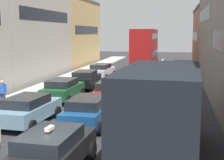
# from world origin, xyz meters

# --- Properties ---
(sidewalk_left) EXTENTS (2.60, 64.00, 0.14)m
(sidewalk_left) POSITION_xyz_m (-6.70, 20.00, 0.07)
(sidewalk_left) COLOR #BABABA
(sidewalk_left) RESTS_ON ground
(lane_stripe_left) EXTENTS (0.16, 60.00, 0.01)m
(lane_stripe_left) POSITION_xyz_m (-1.70, 20.00, 0.01)
(lane_stripe_left) COLOR silver
(lane_stripe_left) RESTS_ON ground
(lane_stripe_right) EXTENTS (0.16, 60.00, 0.01)m
(lane_stripe_right) POSITION_xyz_m (1.70, 20.00, 0.01)
(lane_stripe_right) COLOR silver
(lane_stripe_right) RESTS_ON ground
(building_row_left) EXTENTS (7.20, 43.90, 11.79)m
(building_row_left) POSITION_xyz_m (-12.00, 21.39, 5.36)
(building_row_left) COLOR #B2ADA3
(building_row_left) RESTS_ON ground
(removalist_box_truck) EXTENTS (2.98, 7.80, 3.58)m
(removalist_box_truck) POSITION_xyz_m (3.69, 2.59, 1.97)
(removalist_box_truck) COLOR #1E5933
(removalist_box_truck) RESTS_ON ground
(taxi_centre_lane_front) EXTENTS (2.18, 4.36, 1.66)m
(taxi_centre_lane_front) POSITION_xyz_m (0.14, 1.14, 0.80)
(taxi_centre_lane_front) COLOR black
(taxi_centre_lane_front) RESTS_ON ground
(sedan_centre_lane_second) EXTENTS (2.10, 4.32, 1.49)m
(sedan_centre_lane_second) POSITION_xyz_m (-0.16, 6.80, 0.80)
(sedan_centre_lane_second) COLOR #194C8C
(sedan_centre_lane_second) RESTS_ON ground
(wagon_left_lane_second) EXTENTS (2.23, 4.38, 1.49)m
(wagon_left_lane_second) POSITION_xyz_m (-3.27, 6.50, 0.80)
(wagon_left_lane_second) COLOR #759EB7
(wagon_left_lane_second) RESTS_ON ground
(hatchback_centre_lane_third) EXTENTS (2.19, 4.36, 1.49)m
(hatchback_centre_lane_third) POSITION_xyz_m (-0.15, 12.27, 0.80)
(hatchback_centre_lane_third) COLOR #A51E1E
(hatchback_centre_lane_third) RESTS_ON ground
(sedan_left_lane_third) EXTENTS (2.13, 4.34, 1.49)m
(sedan_left_lane_third) POSITION_xyz_m (-3.59, 12.49, 0.80)
(sedan_left_lane_third) COLOR #19592D
(sedan_left_lane_third) RESTS_ON ground
(coupe_centre_lane_fourth) EXTENTS (2.07, 4.30, 1.49)m
(coupe_centre_lane_fourth) POSITION_xyz_m (-0.03, 18.21, 0.80)
(coupe_centre_lane_fourth) COLOR #B29319
(coupe_centre_lane_fourth) RESTS_ON ground
(sedan_left_lane_fourth) EXTENTS (2.14, 4.34, 1.49)m
(sedan_left_lane_fourth) POSITION_xyz_m (-3.40, 17.52, 0.80)
(sedan_left_lane_fourth) COLOR black
(sedan_left_lane_fourth) RESTS_ON ground
(sedan_centre_lane_fifth) EXTENTS (2.15, 4.35, 1.49)m
(sedan_centre_lane_fifth) POSITION_xyz_m (0.06, 23.82, 0.80)
(sedan_centre_lane_fifth) COLOR gray
(sedan_centre_lane_fifth) RESTS_ON ground
(sedan_left_lane_fifth) EXTENTS (2.29, 4.41, 1.49)m
(sedan_left_lane_fifth) POSITION_xyz_m (-3.47, 23.67, 0.80)
(sedan_left_lane_fifth) COLOR silver
(sedan_left_lane_fifth) RESTS_ON ground
(sedan_right_lane_behind_truck) EXTENTS (2.15, 4.34, 1.49)m
(sedan_right_lane_behind_truck) POSITION_xyz_m (3.49, 9.32, 0.80)
(sedan_right_lane_behind_truck) COLOR beige
(sedan_right_lane_behind_truck) RESTS_ON ground
(bus_mid_queue_primary) EXTENTS (2.84, 10.51, 5.06)m
(bus_mid_queue_primary) POSITION_xyz_m (0.12, 32.56, 2.83)
(bus_mid_queue_primary) COLOR #B21919
(bus_mid_queue_primary) RESTS_ON ground
(pedestrian_mid_sidewalk) EXTENTS (0.53, 0.34, 1.66)m
(pedestrian_mid_sidewalk) POSITION_xyz_m (-6.82, 10.14, 0.95)
(pedestrian_mid_sidewalk) COLOR #262D47
(pedestrian_mid_sidewalk) RESTS_ON ground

